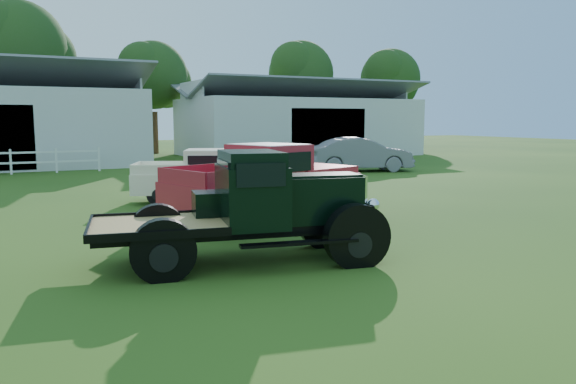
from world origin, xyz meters
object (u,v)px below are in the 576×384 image
red_pickup (266,182)px  misc_car_blue (258,163)px  misc_car_grey (360,154)px  vintage_flatbed (246,207)px  white_pickup (203,176)px

red_pickup → misc_car_blue: red_pickup is taller
misc_car_blue → misc_car_grey: (6.33, 1.66, 0.11)m
vintage_flatbed → misc_car_blue: (5.71, 12.48, -0.28)m
vintage_flatbed → misc_car_grey: bearing=60.5°
vintage_flatbed → white_pickup: (1.70, 7.65, -0.21)m
red_pickup → white_pickup: bearing=78.3°
vintage_flatbed → misc_car_grey: size_ratio=1.00×
red_pickup → white_pickup: red_pickup is taller
misc_car_grey → white_pickup: bearing=139.1°
vintage_flatbed → misc_car_grey: 18.57m
vintage_flatbed → misc_car_blue: vintage_flatbed is taller
vintage_flatbed → red_pickup: size_ratio=0.94×
vintage_flatbed → misc_car_grey: (12.03, 14.14, -0.17)m
misc_car_grey → red_pickup: bearing=153.2°
vintage_flatbed → white_pickup: bearing=88.4°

